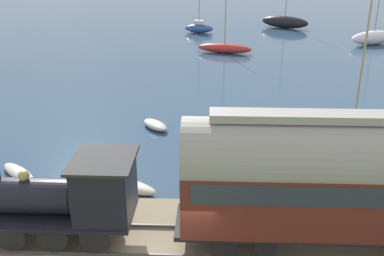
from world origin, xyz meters
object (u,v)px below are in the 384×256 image
at_px(sailboat_blue, 199,27).
at_px(sailboat_navy, 351,138).
at_px(steam_locomotive, 70,194).
at_px(sailboat_red, 225,48).
at_px(passenger_coach, 344,176).
at_px(rowboat_off_pier, 155,125).
at_px(sailboat_white, 374,37).
at_px(rowboat_near_shore, 19,173).
at_px(rowboat_mid_harbor, 302,185).
at_px(sailboat_black, 285,22).
at_px(rowboat_far_out, 127,186).

xyz_separation_m(sailboat_blue, sailboat_navy, (-32.42, -8.54, 0.12)).
xyz_separation_m(steam_locomotive, sailboat_red, (30.47, -5.75, -1.82)).
distance_m(passenger_coach, sailboat_navy, 9.36).
height_order(sailboat_blue, rowboat_off_pier, sailboat_blue).
height_order(sailboat_white, sailboat_navy, sailboat_white).
distance_m(sailboat_navy, rowboat_near_shore, 16.05).
height_order(sailboat_red, sailboat_blue, sailboat_blue).
distance_m(sailboat_white, rowboat_off_pier, 31.12).
distance_m(sailboat_red, rowboat_mid_harbor, 25.95).
distance_m(sailboat_black, rowboat_near_shore, 43.17).
bearing_deg(rowboat_near_shore, sailboat_red, 20.45).
bearing_deg(sailboat_black, rowboat_mid_harbor, -160.19).
height_order(passenger_coach, rowboat_off_pier, passenger_coach).
height_order(steam_locomotive, sailboat_white, sailboat_white).
height_order(passenger_coach, rowboat_near_shore, passenger_coach).
distance_m(rowboat_off_pier, rowboat_near_shore, 8.10).
bearing_deg(sailboat_blue, sailboat_white, -102.13).
height_order(passenger_coach, sailboat_blue, sailboat_blue).
distance_m(steam_locomotive, sailboat_red, 31.06).
bearing_deg(sailboat_white, sailboat_red, 85.42).
relative_size(passenger_coach, rowboat_near_shore, 4.37).
relative_size(sailboat_navy, rowboat_mid_harbor, 3.11).
height_order(sailboat_navy, rowboat_mid_harbor, sailboat_navy).
bearing_deg(rowboat_far_out, sailboat_red, 14.07).
xyz_separation_m(passenger_coach, sailboat_white, (35.10, -12.75, -2.44)).
distance_m(sailboat_blue, rowboat_far_out, 36.75).
bearing_deg(sailboat_white, steam_locomotive, 127.61).
xyz_separation_m(steam_locomotive, passenger_coach, (0.00, -8.56, 0.88)).
height_order(steam_locomotive, rowboat_off_pier, steam_locomotive).
distance_m(steam_locomotive, rowboat_near_shore, 7.08).
bearing_deg(sailboat_blue, steam_locomotive, -178.57).
bearing_deg(sailboat_blue, sailboat_navy, -159.63).
relative_size(sailboat_blue, sailboat_black, 0.92).
xyz_separation_m(steam_locomotive, sailboat_black, (44.67, -13.57, -1.55)).
relative_size(passenger_coach, rowboat_off_pier, 4.85).
relative_size(steam_locomotive, rowboat_off_pier, 2.58).
relative_size(rowboat_mid_harbor, rowboat_near_shore, 1.04).
bearing_deg(rowboat_mid_harbor, passenger_coach, -128.33).
bearing_deg(rowboat_off_pier, sailboat_black, 31.01).
height_order(sailboat_red, rowboat_mid_harbor, sailboat_red).
relative_size(sailboat_red, sailboat_navy, 0.78).
xyz_separation_m(sailboat_black, rowboat_near_shore, (-39.36, 17.74, -0.60)).
relative_size(passenger_coach, sailboat_navy, 1.35).
xyz_separation_m(sailboat_red, sailboat_black, (14.19, -7.82, 0.28)).
bearing_deg(passenger_coach, sailboat_navy, -19.23).
height_order(sailboat_white, sailboat_blue, sailboat_blue).
bearing_deg(passenger_coach, rowboat_off_pier, 32.72).
bearing_deg(rowboat_mid_harbor, rowboat_far_out, 143.01).
bearing_deg(rowboat_far_out, sailboat_navy, -43.59).
height_order(sailboat_blue, rowboat_mid_harbor, sailboat_blue).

